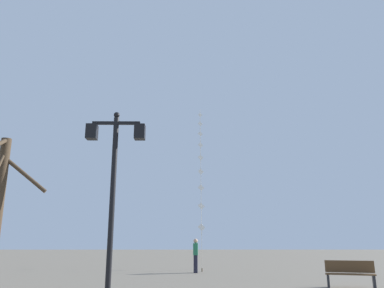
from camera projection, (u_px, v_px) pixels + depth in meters
ground_plane at (186, 273)px, 19.69m from camera, size 160.00×160.00×0.00m
twin_lantern_lamp_post at (114, 167)px, 10.03m from camera, size 1.56×0.28×4.91m
kite_train at (201, 164)px, 30.07m from camera, size 0.80×14.88×14.20m
kite_flyer at (196, 255)px, 19.94m from camera, size 0.26×0.61×1.71m
park_bench at (350, 274)px, 13.08m from camera, size 1.65×0.96×0.89m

